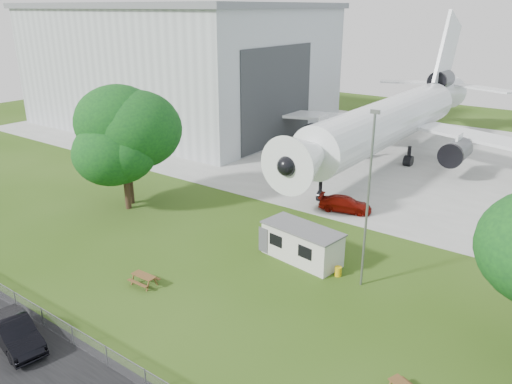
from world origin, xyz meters
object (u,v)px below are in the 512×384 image
Objects in this scene: hangar at (179,64)px; site_cabin at (302,244)px; car_centre_sedan at (15,333)px; airliner at (392,118)px; picnic_west at (144,285)px.

site_cabin is (40.95, -29.07, -8.09)m from hangar.
car_centre_sedan is (33.37, -47.38, -8.58)m from hangar.
car_centre_sedan is (-2.61, -47.24, -4.44)m from airliner.
car_centre_sedan is (-0.81, -8.71, 0.83)m from picnic_west.
picnic_west is 0.36× the size of car_centre_sedan.
airliner is 47.52m from car_centre_sedan.
car_centre_sedan is at bearing -112.49° from site_cabin.
hangar is 58.58m from car_centre_sedan.
car_centre_sedan is at bearing -93.16° from airliner.
car_centre_sedan reaches higher than picnic_west.
airliner is at bearing -0.22° from hangar.
airliner reaches higher than car_centre_sedan.
hangar is 23.89× the size of picnic_west.
airliner is at bearing 99.76° from site_cabin.
site_cabin is 11.83m from picnic_west.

